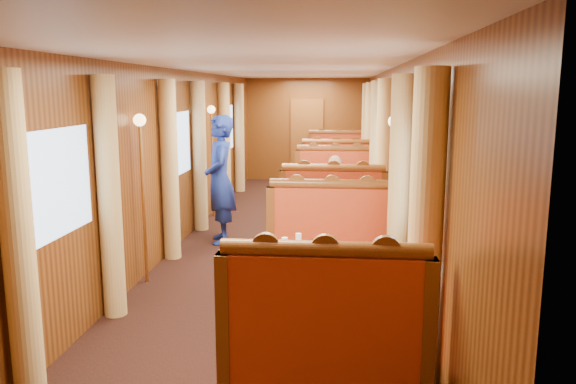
# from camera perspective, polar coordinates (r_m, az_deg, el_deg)

# --- Properties ---
(floor) EXTENTS (3.00, 12.00, 0.01)m
(floor) POSITION_cam_1_polar(r_m,az_deg,el_deg) (8.18, -0.65, -5.35)
(floor) COLOR black
(floor) RESTS_ON ground
(ceiling) EXTENTS (3.00, 12.00, 0.01)m
(ceiling) POSITION_cam_1_polar(r_m,az_deg,el_deg) (7.89, -0.69, 12.43)
(ceiling) COLOR silver
(ceiling) RESTS_ON wall_left
(wall_far) EXTENTS (3.00, 0.01, 2.50)m
(wall_far) POSITION_cam_1_polar(r_m,az_deg,el_deg) (13.89, 1.94, 6.34)
(wall_far) COLOR brown
(wall_far) RESTS_ON floor
(wall_near) EXTENTS (3.00, 0.01, 2.50)m
(wall_near) POSITION_cam_1_polar(r_m,az_deg,el_deg) (2.23, -17.71, -15.60)
(wall_near) COLOR brown
(wall_near) RESTS_ON floor
(wall_left) EXTENTS (0.01, 12.00, 2.50)m
(wall_left) POSITION_cam_1_polar(r_m,az_deg,el_deg) (8.23, -11.13, 3.43)
(wall_left) COLOR brown
(wall_left) RESTS_ON floor
(wall_right) EXTENTS (0.01, 12.00, 2.50)m
(wall_right) POSITION_cam_1_polar(r_m,az_deg,el_deg) (7.92, 10.20, 3.20)
(wall_right) COLOR brown
(wall_right) RESTS_ON floor
(doorway_far) EXTENTS (0.80, 0.04, 2.00)m
(doorway_far) POSITION_cam_1_polar(r_m,az_deg,el_deg) (13.88, 1.92, 5.30)
(doorway_far) COLOR brown
(doorway_far) RESTS_ON floor
(table_near) EXTENTS (1.05, 0.72, 0.75)m
(table_near) POSITION_cam_1_polar(r_m,az_deg,el_deg) (4.71, 4.08, -12.62)
(table_near) COLOR white
(table_near) RESTS_ON floor
(banquette_near_fwd) EXTENTS (1.30, 0.55, 1.34)m
(banquette_near_fwd) POSITION_cam_1_polar(r_m,az_deg,el_deg) (3.77, 3.71, -17.93)
(banquette_near_fwd) COLOR #AC1A13
(banquette_near_fwd) RESTS_ON floor
(banquette_near_aft) EXTENTS (1.30, 0.55, 1.34)m
(banquette_near_aft) POSITION_cam_1_polar(r_m,az_deg,el_deg) (5.64, 4.33, -8.16)
(banquette_near_aft) COLOR #AC1A13
(banquette_near_aft) RESTS_ON floor
(table_mid) EXTENTS (1.05, 0.72, 0.75)m
(table_mid) POSITION_cam_1_polar(r_m,az_deg,el_deg) (8.05, 4.66, -2.89)
(table_mid) COLOR white
(table_mid) RESTS_ON floor
(banquette_mid_fwd) EXTENTS (1.30, 0.55, 1.34)m
(banquette_mid_fwd) POSITION_cam_1_polar(r_m,az_deg,el_deg) (7.05, 4.56, -4.38)
(banquette_mid_fwd) COLOR #AC1A13
(banquette_mid_fwd) RESTS_ON floor
(banquette_mid_aft) EXTENTS (1.30, 0.55, 1.34)m
(banquette_mid_aft) POSITION_cam_1_polar(r_m,az_deg,el_deg) (9.03, 4.76, -1.13)
(banquette_mid_aft) COLOR #AC1A13
(banquette_mid_aft) RESTS_ON floor
(table_far) EXTENTS (1.05, 0.72, 0.75)m
(table_far) POSITION_cam_1_polar(r_m,az_deg,el_deg) (11.48, 4.90, 1.08)
(table_far) COLOR white
(table_far) RESTS_ON floor
(banquette_far_fwd) EXTENTS (1.30, 0.55, 1.34)m
(banquette_far_fwd) POSITION_cam_1_polar(r_m,az_deg,el_deg) (10.47, 4.85, 0.46)
(banquette_far_fwd) COLOR #AC1A13
(banquette_far_fwd) RESTS_ON floor
(banquette_far_aft) EXTENTS (1.30, 0.55, 1.34)m
(banquette_far_aft) POSITION_cam_1_polar(r_m,az_deg,el_deg) (12.48, 4.95, 2.04)
(banquette_far_aft) COLOR #AC1A13
(banquette_far_aft) RESTS_ON floor
(tea_tray) EXTENTS (0.38, 0.31, 0.01)m
(tea_tray) POSITION_cam_1_polar(r_m,az_deg,el_deg) (4.55, 2.88, -8.26)
(tea_tray) COLOR silver
(tea_tray) RESTS_ON table_near
(teapot_left) EXTENTS (0.17, 0.13, 0.14)m
(teapot_left) POSITION_cam_1_polar(r_m,az_deg,el_deg) (4.49, 1.67, -7.71)
(teapot_left) COLOR silver
(teapot_left) RESTS_ON tea_tray
(teapot_right) EXTENTS (0.14, 0.11, 0.11)m
(teapot_right) POSITION_cam_1_polar(r_m,az_deg,el_deg) (4.45, 3.49, -8.03)
(teapot_right) COLOR silver
(teapot_right) RESTS_ON tea_tray
(teapot_back) EXTENTS (0.17, 0.14, 0.12)m
(teapot_back) POSITION_cam_1_polar(r_m,az_deg,el_deg) (4.58, 2.90, -7.42)
(teapot_back) COLOR silver
(teapot_back) RESTS_ON tea_tray
(fruit_plate) EXTENTS (0.20, 0.20, 0.05)m
(fruit_plate) POSITION_cam_1_polar(r_m,az_deg,el_deg) (4.47, 8.27, -8.58)
(fruit_plate) COLOR white
(fruit_plate) RESTS_ON table_near
(cup_inboard) EXTENTS (0.08, 0.08, 0.26)m
(cup_inboard) POSITION_cam_1_polar(r_m,az_deg,el_deg) (4.66, -0.35, -6.54)
(cup_inboard) COLOR white
(cup_inboard) RESTS_ON table_near
(cup_outboard) EXTENTS (0.08, 0.08, 0.26)m
(cup_outboard) POSITION_cam_1_polar(r_m,az_deg,el_deg) (4.79, 1.07, -6.07)
(cup_outboard) COLOR white
(cup_outboard) RESTS_ON table_near
(rose_vase_mid) EXTENTS (0.06, 0.06, 0.36)m
(rose_vase_mid) POSITION_cam_1_polar(r_m,az_deg,el_deg) (7.94, 4.80, 0.99)
(rose_vase_mid) COLOR silver
(rose_vase_mid) RESTS_ON table_mid
(rose_vase_far) EXTENTS (0.06, 0.06, 0.36)m
(rose_vase_far) POSITION_cam_1_polar(r_m,az_deg,el_deg) (11.43, 5.06, 3.83)
(rose_vase_far) COLOR silver
(rose_vase_far) RESTS_ON table_far
(window_left_near) EXTENTS (0.01, 1.20, 0.90)m
(window_left_near) POSITION_cam_1_polar(r_m,az_deg,el_deg) (4.97, -22.45, 0.77)
(window_left_near) COLOR #92ADD2
(window_left_near) RESTS_ON wall_left
(curtain_left_near_a) EXTENTS (0.22, 0.22, 2.35)m
(curtain_left_near_a) POSITION_cam_1_polar(r_m,az_deg,el_deg) (4.31, -25.75, -4.58)
(curtain_left_near_a) COLOR #DBB670
(curtain_left_near_a) RESTS_ON floor
(curtain_left_near_b) EXTENTS (0.22, 0.22, 2.35)m
(curtain_left_near_b) POSITION_cam_1_polar(r_m,az_deg,el_deg) (5.67, -17.68, -0.68)
(curtain_left_near_b) COLOR #DBB670
(curtain_left_near_b) RESTS_ON floor
(window_right_near) EXTENTS (0.01, 1.20, 0.90)m
(window_right_near) POSITION_cam_1_polar(r_m,az_deg,el_deg) (4.45, 13.76, 0.22)
(window_right_near) COLOR #92ADD2
(window_right_near) RESTS_ON wall_right
(curtain_right_near_a) EXTENTS (0.22, 0.22, 2.35)m
(curtain_right_near_a) POSITION_cam_1_polar(r_m,az_deg,el_deg) (3.74, 13.70, -5.98)
(curtain_right_near_a) COLOR #DBB670
(curtain_right_near_a) RESTS_ON floor
(curtain_right_near_b) EXTENTS (0.22, 0.22, 2.35)m
(curtain_right_near_b) POSITION_cam_1_polar(r_m,az_deg,el_deg) (5.25, 11.29, -1.23)
(curtain_right_near_b) COLOR #DBB670
(curtain_right_near_b) RESTS_ON floor
(window_left_mid) EXTENTS (0.01, 1.20, 0.90)m
(window_left_mid) POSITION_cam_1_polar(r_m,az_deg,el_deg) (8.21, -11.08, 4.82)
(window_left_mid) COLOR #92ADD2
(window_left_mid) RESTS_ON wall_left
(curtain_left_mid_a) EXTENTS (0.22, 0.22, 2.35)m
(curtain_left_mid_a) POSITION_cam_1_polar(r_m,az_deg,el_deg) (7.46, -11.91, 2.13)
(curtain_left_mid_a) COLOR #DBB670
(curtain_left_mid_a) RESTS_ON floor
(curtain_left_mid_b) EXTENTS (0.22, 0.22, 2.35)m
(curtain_left_mid_b) POSITION_cam_1_polar(r_m,az_deg,el_deg) (8.95, -8.98, 3.56)
(curtain_left_mid_b) COLOR #DBB670
(curtain_left_mid_b) RESTS_ON floor
(window_right_mid) EXTENTS (0.01, 1.20, 0.90)m
(window_right_mid) POSITION_cam_1_polar(r_m,az_deg,el_deg) (7.90, 10.13, 4.64)
(window_right_mid) COLOR #92ADD2
(window_right_mid) RESTS_ON wall_right
(curtain_right_mid_a) EXTENTS (0.22, 0.22, 2.35)m
(curtain_right_mid_a) POSITION_cam_1_polar(r_m,az_deg,el_deg) (7.15, 9.73, 1.86)
(curtain_right_mid_a) COLOR #DBB670
(curtain_right_mid_a) RESTS_ON floor
(curtain_right_mid_b) EXTENTS (0.22, 0.22, 2.35)m
(curtain_right_mid_b) POSITION_cam_1_polar(r_m,az_deg,el_deg) (8.69, 8.97, 3.36)
(curtain_right_mid_b) COLOR #DBB670
(curtain_right_mid_b) RESTS_ON floor
(window_left_far) EXTENTS (0.01, 1.20, 0.90)m
(window_left_far) POSITION_cam_1_polar(r_m,az_deg,el_deg) (11.59, -6.20, 6.49)
(window_left_far) COLOR #92ADD2
(window_left_far) RESTS_ON wall_left
(curtain_left_far_a) EXTENTS (0.22, 0.22, 2.35)m
(curtain_left_far_a) POSITION_cam_1_polar(r_m,az_deg,el_deg) (10.83, -6.45, 4.77)
(curtain_left_far_a) COLOR #DBB670
(curtain_left_far_a) RESTS_ON floor
(curtain_left_far_b) EXTENTS (0.22, 0.22, 2.35)m
(curtain_left_far_b) POSITION_cam_1_polar(r_m,az_deg,el_deg) (12.36, -4.98, 5.47)
(curtain_left_far_b) COLOR #DBB670
(curtain_left_far_b) RESTS_ON floor
(window_right_far) EXTENTS (0.01, 1.20, 0.90)m
(window_right_far) POSITION_cam_1_polar(r_m,az_deg,el_deg) (11.38, 8.71, 6.37)
(window_right_far) COLOR #92ADD2
(window_right_far) RESTS_ON wall_right
(curtain_right_far_a) EXTENTS (0.22, 0.22, 2.35)m
(curtain_right_far_a) POSITION_cam_1_polar(r_m,az_deg,el_deg) (10.62, 8.34, 4.61)
(curtain_right_far_a) COLOR #DBB670
(curtain_right_far_a) RESTS_ON floor
(curtain_right_far_b) EXTENTS (0.22, 0.22, 2.35)m
(curtain_right_far_b) POSITION_cam_1_polar(r_m,az_deg,el_deg) (12.17, 7.97, 5.33)
(curtain_right_far_b) COLOR #DBB670
(curtain_right_far_b) RESTS_ON floor
(sconce_left_fore) EXTENTS (0.14, 0.14, 1.95)m
(sconce_left_fore) POSITION_cam_1_polar(r_m,az_deg,el_deg) (6.53, -14.65, 2.74)
(sconce_left_fore) COLOR #BF8C3F
(sconce_left_fore) RESTS_ON floor
(sconce_right_fore) EXTENTS (0.14, 0.14, 1.95)m
(sconce_right_fore) POSITION_cam_1_polar(r_m,az_deg,el_deg) (6.17, 10.64, 2.47)
(sconce_right_fore) COLOR #BF8C3F
(sconce_right_fore) RESTS_ON floor
(sconce_left_aft) EXTENTS (0.14, 0.14, 1.95)m
(sconce_left_aft) POSITION_cam_1_polar(r_m,az_deg,el_deg) (9.88, -7.74, 5.43)
(sconce_left_aft) COLOR #BF8C3F
(sconce_left_aft) RESTS_ON floor
(sconce_right_aft) EXTENTS (0.14, 0.14, 1.95)m
(sconce_right_aft) POSITION_cam_1_polar(r_m,az_deg,el_deg) (9.64, 8.78, 5.28)
(sconce_right_aft) COLOR #BF8C3F
(sconce_right_aft) RESTS_ON floor
(steward) EXTENTS (0.61, 0.77, 1.86)m
(steward) POSITION_cam_1_polar(r_m,az_deg,el_deg) (8.17, -6.91, 1.24)
(steward) COLOR navy
(steward) RESTS_ON floor
(passenger) EXTENTS (0.40, 0.44, 0.76)m
(passenger) POSITION_cam_1_polar(r_m,az_deg,el_deg) (8.77, 4.77, 0.65)
(passenger) COLOR beige
(passenger) RESTS_ON banquette_mid_aft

